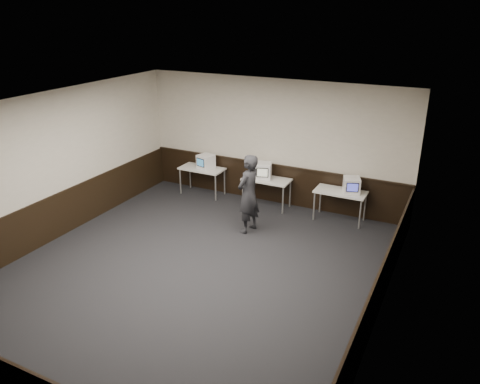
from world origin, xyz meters
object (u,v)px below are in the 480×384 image
at_px(emac_center, 263,171).
at_px(person, 248,194).
at_px(emac_left, 206,162).
at_px(desk_center, 267,181).
at_px(desk_left, 202,170).
at_px(desk_right, 341,194).
at_px(emac_right, 352,185).

height_order(emac_center, person, person).
bearing_deg(emac_center, emac_left, 161.91).
xyz_separation_m(desk_center, person, (0.19, -1.49, 0.23)).
xyz_separation_m(emac_left, person, (1.99, -1.52, -0.03)).
relative_size(desk_left, person, 0.66).
height_order(desk_left, person, person).
relative_size(desk_left, emac_left, 2.50).
relative_size(emac_left, person, 0.26).
relative_size(desk_right, emac_left, 2.50).
bearing_deg(desk_center, desk_left, 180.00).
bearing_deg(person, emac_right, 138.60).
bearing_deg(emac_right, emac_left, 159.98).
bearing_deg(desk_right, desk_center, 180.00).
bearing_deg(emac_right, person, -162.11).
xyz_separation_m(desk_left, emac_left, (0.11, 0.03, 0.26)).
relative_size(emac_center, emac_right, 1.05).
distance_m(desk_right, emac_center, 2.02).
bearing_deg(emac_right, emac_center, 160.37).
height_order(desk_right, person, person).
height_order(desk_center, emac_left, emac_left).
relative_size(emac_left, emac_center, 0.93).
bearing_deg(person, emac_left, -116.38).
height_order(desk_left, desk_right, same).
relative_size(emac_left, emac_right, 0.97).
xyz_separation_m(emac_left, emac_center, (1.69, -0.02, 0.01)).
distance_m(emac_left, person, 2.50).
distance_m(desk_center, emac_right, 2.15).
relative_size(desk_left, emac_right, 2.43).
distance_m(desk_center, emac_center, 0.29).
xyz_separation_m(emac_left, emac_right, (3.93, -0.02, -0.00)).
bearing_deg(emac_center, emac_right, -17.18).
relative_size(desk_right, emac_center, 2.32).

